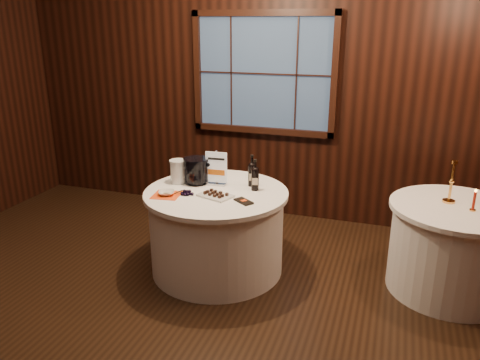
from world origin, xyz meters
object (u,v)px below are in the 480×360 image
(chocolate_box, at_px, (244,201))
(glass_pitcher, at_px, (178,171))
(port_bottle_left, at_px, (252,173))
(ice_bucket, at_px, (196,170))
(chocolate_plate, at_px, (215,195))
(cracker_bowl, at_px, (166,193))
(grape_bunch, at_px, (187,193))
(sign_stand, at_px, (217,173))
(brass_candlestick, at_px, (451,187))
(side_table, at_px, (452,248))
(port_bottle_right, at_px, (255,177))
(red_candle, at_px, (474,202))
(main_table, at_px, (217,230))

(chocolate_box, bearing_deg, glass_pitcher, -164.80)
(port_bottle_left, bearing_deg, chocolate_box, -101.20)
(ice_bucket, xyz_separation_m, chocolate_plate, (0.29, -0.27, -0.11))
(cracker_bowl, bearing_deg, grape_bunch, 18.41)
(sign_stand, xyz_separation_m, ice_bucket, (-0.19, -0.02, 0.02))
(sign_stand, relative_size, brass_candlestick, 0.90)
(brass_candlestick, bearing_deg, grape_bunch, -165.48)
(side_table, xyz_separation_m, sign_stand, (-2.06, -0.14, 0.49))
(port_bottle_left, relative_size, ice_bucket, 1.21)
(glass_pitcher, distance_m, brass_candlestick, 2.36)
(port_bottle_right, xyz_separation_m, chocolate_plate, (-0.27, -0.27, -0.11))
(port_bottle_left, xyz_separation_m, port_bottle_right, (0.06, -0.10, -0.00))
(port_bottle_right, distance_m, grape_bunch, 0.62)
(glass_pitcher, bearing_deg, red_candle, 13.72)
(port_bottle_right, xyz_separation_m, grape_bunch, (-0.52, -0.32, -0.10))
(ice_bucket, bearing_deg, sign_stand, 6.66)
(sign_stand, distance_m, chocolate_box, 0.51)
(cracker_bowl, bearing_deg, brass_candlestick, 14.80)
(side_table, xyz_separation_m, grape_bunch, (-2.20, -0.48, 0.40))
(ice_bucket, xyz_separation_m, red_candle, (2.34, 0.09, -0.06))
(brass_candlestick, distance_m, red_candle, 0.23)
(main_table, distance_m, chocolate_plate, 0.42)
(chocolate_box, height_order, brass_candlestick, brass_candlestick)
(port_bottle_left, bearing_deg, brass_candlestick, -14.75)
(main_table, height_order, ice_bucket, ice_bucket)
(chocolate_plate, bearing_deg, ice_bucket, 137.44)
(port_bottle_left, relative_size, red_candle, 1.61)
(main_table, xyz_separation_m, sign_stand, (-0.06, 0.16, 0.49))
(port_bottle_right, relative_size, cracker_bowl, 2.07)
(main_table, relative_size, sign_stand, 3.94)
(main_table, height_order, side_table, same)
(side_table, distance_m, grape_bunch, 2.29)
(sign_stand, height_order, cracker_bowl, sign_stand)
(ice_bucket, bearing_deg, chocolate_box, -29.19)
(chocolate_box, distance_m, red_candle, 1.83)
(ice_bucket, distance_m, brass_candlestick, 2.19)
(side_table, relative_size, ice_bucket, 4.49)
(chocolate_plate, xyz_separation_m, grape_bunch, (-0.25, -0.05, 0.01))
(glass_pitcher, height_order, red_candle, glass_pitcher)
(port_bottle_left, bearing_deg, ice_bucket, 172.15)
(port_bottle_left, relative_size, chocolate_box, 1.68)
(chocolate_plate, relative_size, cracker_bowl, 2.40)
(main_table, relative_size, port_bottle_left, 4.39)
(ice_bucket, relative_size, chocolate_plate, 0.73)
(ice_bucket, relative_size, cracker_bowl, 1.76)
(cracker_bowl, distance_m, red_candle, 2.50)
(main_table, distance_m, red_candle, 2.15)
(cracker_bowl, bearing_deg, sign_stand, 51.85)
(port_bottle_left, distance_m, grape_bunch, 0.63)
(glass_pitcher, xyz_separation_m, cracker_bowl, (0.05, -0.33, -0.09))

